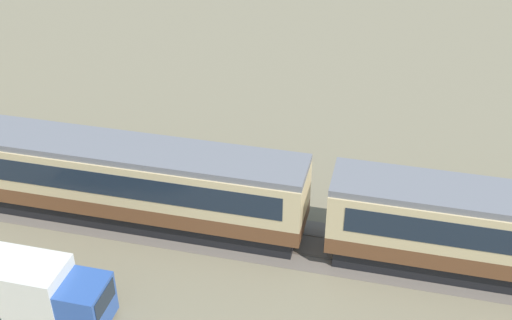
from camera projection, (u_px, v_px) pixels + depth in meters
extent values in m
cylinder|color=black|center=(399.00, 262.00, 27.70)|extent=(0.90, 0.18, 0.90)
cylinder|color=black|center=(400.00, 241.00, 28.88)|extent=(0.90, 0.18, 0.90)
cube|color=brown|center=(110.00, 193.00, 30.57)|extent=(18.81, 2.83, 0.80)
cube|color=#D1B784|center=(107.00, 168.00, 29.79)|extent=(18.81, 2.83, 2.09)
cube|color=#192330|center=(106.00, 166.00, 29.74)|extent=(17.30, 2.87, 1.17)
cube|color=slate|center=(103.00, 146.00, 29.16)|extent=(18.81, 2.66, 0.30)
cube|color=black|center=(113.00, 207.00, 31.02)|extent=(18.05, 2.43, 0.88)
cylinder|color=black|center=(232.00, 236.00, 29.19)|extent=(0.90, 0.18, 0.90)
cylinder|color=black|center=(240.00, 217.00, 30.37)|extent=(0.90, 0.18, 0.90)
cylinder|color=black|center=(6.00, 182.00, 32.85)|extent=(0.90, 0.18, 0.90)
cube|color=#665B51|center=(199.00, 228.00, 30.39)|extent=(158.43, 3.60, 0.01)
cube|color=#4C4238|center=(194.00, 237.00, 29.79)|extent=(158.43, 0.12, 0.04)
cube|color=#4C4238|center=(204.00, 219.00, 30.97)|extent=(158.43, 0.12, 0.04)
cube|color=#2D519E|center=(86.00, 303.00, 24.59)|extent=(1.64, 1.94, 1.92)
cube|color=#192330|center=(105.00, 300.00, 24.22)|extent=(0.03, 1.61, 0.85)
cube|color=silver|center=(21.00, 286.00, 25.00)|extent=(3.83, 2.02, 2.45)
cylinder|color=black|center=(93.00, 301.00, 25.79)|extent=(0.80, 0.26, 0.80)
cylinder|color=black|center=(20.00, 287.00, 26.44)|extent=(0.80, 0.26, 0.80)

